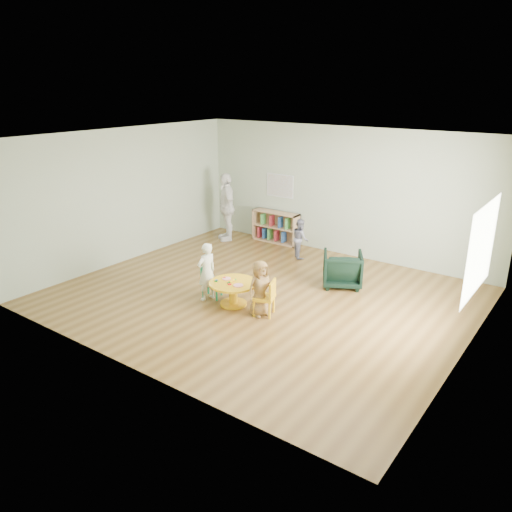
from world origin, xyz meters
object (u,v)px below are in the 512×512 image
at_px(kid_chair_left, 210,280).
at_px(armchair, 342,269).
at_px(activity_table, 233,289).
at_px(toddler, 300,238).
at_px(kid_chair_right, 267,297).
at_px(child_left, 207,272).
at_px(bookshelf, 276,227).
at_px(child_right, 260,288).
at_px(adult_caretaker, 226,207).

xyz_separation_m(kid_chair_left, armchair, (1.67, 1.88, 0.01)).
height_order(kid_chair_left, armchair, armchair).
bearing_deg(activity_table, toddler, 97.25).
distance_m(kid_chair_right, child_left, 1.24).
relative_size(kid_chair_right, toddler, 0.71).
distance_m(kid_chair_left, armchair, 2.52).
height_order(activity_table, bookshelf, bookshelf).
relative_size(activity_table, bookshelf, 0.70).
height_order(activity_table, kid_chair_right, kid_chair_right).
bearing_deg(kid_chair_left, bookshelf, 174.13).
relative_size(bookshelf, child_right, 1.27).
relative_size(bookshelf, adult_caretaker, 0.73).
relative_size(kid_chair_left, armchair, 0.82).
relative_size(child_left, child_right, 1.10).
xyz_separation_m(kid_chair_right, toddler, (-1.06, 2.80, 0.11)).
bearing_deg(kid_chair_right, child_left, 75.22).
bearing_deg(activity_table, kid_chair_left, 178.71).
height_order(kid_chair_right, adult_caretaker, adult_caretaker).
relative_size(child_right, toddler, 1.09).
relative_size(kid_chair_right, child_right, 0.65).
relative_size(kid_chair_left, child_left, 0.57).
xyz_separation_m(child_left, adult_caretaker, (-1.98, 2.98, 0.30)).
bearing_deg(kid_chair_right, toddler, 1.39).
bearing_deg(child_left, kid_chair_left, -154.53).
bearing_deg(kid_chair_left, toddler, 155.87).
height_order(child_left, toddler, child_left).
xyz_separation_m(activity_table, adult_caretaker, (-2.50, 2.89, 0.53)).
bearing_deg(adult_caretaker, kid_chair_left, -17.82).
xyz_separation_m(kid_chair_right, adult_caretaker, (-3.20, 2.89, 0.49)).
bearing_deg(bookshelf, armchair, -31.34).
height_order(child_left, child_right, child_left).
relative_size(toddler, adult_caretaker, 0.53).
xyz_separation_m(activity_table, child_right, (0.61, -0.05, 0.18)).
bearing_deg(kid_chair_right, kid_chair_left, 70.37).
xyz_separation_m(armchair, child_left, (-1.64, -1.98, 0.19)).
relative_size(activity_table, armchair, 1.15).
relative_size(child_left, adult_caretaker, 0.64).
distance_m(activity_table, kid_chair_left, 0.55).
relative_size(activity_table, kid_chair_right, 1.36).
distance_m(kid_chair_left, toddler, 2.80).
xyz_separation_m(bookshelf, armchair, (2.55, -1.56, -0.04)).
relative_size(activity_table, child_right, 0.88).
bearing_deg(armchair, activity_table, 29.95).
distance_m(armchair, child_left, 2.58).
bearing_deg(kid_chair_right, activity_table, 71.11).
bearing_deg(adult_caretaker, armchair, 22.60).
distance_m(bookshelf, armchair, 2.99).
distance_m(activity_table, bookshelf, 3.73).
relative_size(activity_table, toddler, 0.96).
xyz_separation_m(bookshelf, adult_caretaker, (-1.07, -0.56, 0.45)).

